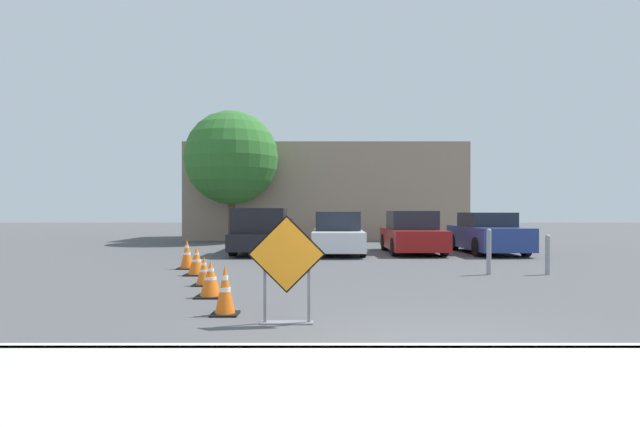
# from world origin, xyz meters

# --- Properties ---
(ground_plane) EXTENTS (96.00, 96.00, 0.00)m
(ground_plane) POSITION_xyz_m (0.00, 10.00, 0.00)
(ground_plane) COLOR #4C4C4F
(sidewalk_strip) EXTENTS (22.20, 2.75, 0.14)m
(sidewalk_strip) POSITION_xyz_m (0.00, -1.37, 0.07)
(sidewalk_strip) COLOR beige
(sidewalk_strip) RESTS_ON ground_plane
(curb_lip) EXTENTS (22.20, 0.20, 0.14)m
(curb_lip) POSITION_xyz_m (0.00, 0.00, 0.07)
(curb_lip) COLOR beige
(curb_lip) RESTS_ON ground_plane
(road_closed_sign) EXTENTS (1.05, 0.20, 1.47)m
(road_closed_sign) POSITION_xyz_m (-1.67, 1.58, 0.81)
(road_closed_sign) COLOR black
(road_closed_sign) RESTS_ON ground_plane
(traffic_cone_nearest) EXTENTS (0.39, 0.39, 0.75)m
(traffic_cone_nearest) POSITION_xyz_m (-2.62, 2.18, 0.36)
(traffic_cone_nearest) COLOR black
(traffic_cone_nearest) RESTS_ON ground_plane
(traffic_cone_second) EXTENTS (0.50, 0.50, 0.66)m
(traffic_cone_second) POSITION_xyz_m (-3.16, 3.68, 0.32)
(traffic_cone_second) COLOR black
(traffic_cone_second) RESTS_ON ground_plane
(traffic_cone_third) EXTENTS (0.43, 0.43, 0.59)m
(traffic_cone_third) POSITION_xyz_m (-3.60, 5.07, 0.29)
(traffic_cone_third) COLOR black
(traffic_cone_third) RESTS_ON ground_plane
(traffic_cone_fourth) EXTENTS (0.53, 0.53, 0.68)m
(traffic_cone_fourth) POSITION_xyz_m (-4.16, 6.69, 0.33)
(traffic_cone_fourth) COLOR black
(traffic_cone_fourth) RESTS_ON ground_plane
(traffic_cone_fifth) EXTENTS (0.47, 0.47, 0.79)m
(traffic_cone_fifth) POSITION_xyz_m (-4.72, 7.97, 0.39)
(traffic_cone_fifth) COLOR black
(traffic_cone_fifth) RESTS_ON ground_plane
(pickup_truck) EXTENTS (2.02, 5.36, 1.61)m
(pickup_truck) POSITION_xyz_m (-3.29, 12.91, 0.73)
(pickup_truck) COLOR black
(pickup_truck) RESTS_ON ground_plane
(parked_car_nearest) EXTENTS (1.85, 4.30, 1.49)m
(parked_car_nearest) POSITION_xyz_m (-0.59, 12.59, 0.68)
(parked_car_nearest) COLOR silver
(parked_car_nearest) RESTS_ON ground_plane
(parked_car_second) EXTENTS (1.89, 4.06, 1.52)m
(parked_car_second) POSITION_xyz_m (2.12, 12.87, 0.69)
(parked_car_second) COLOR maroon
(parked_car_second) RESTS_ON ground_plane
(parked_car_third) EXTENTS (1.91, 4.28, 1.46)m
(parked_car_third) POSITION_xyz_m (4.82, 12.81, 0.69)
(parked_car_third) COLOR navy
(parked_car_third) RESTS_ON ground_plane
(bollard_nearest) EXTENTS (0.12, 0.12, 1.10)m
(bollard_nearest) POSITION_xyz_m (2.83, 6.77, 0.58)
(bollard_nearest) COLOR gray
(bollard_nearest) RESTS_ON ground_plane
(bollard_second) EXTENTS (0.12, 0.12, 0.96)m
(bollard_second) POSITION_xyz_m (4.23, 6.77, 0.51)
(bollard_second) COLOR gray
(bollard_second) RESTS_ON ground_plane
(building_facade_backdrop) EXTENTS (14.60, 5.00, 5.04)m
(building_facade_backdrop) POSITION_xyz_m (-0.91, 22.54, 2.52)
(building_facade_backdrop) COLOR gray
(building_facade_backdrop) RESTS_ON ground_plane
(street_tree_behind_lot) EXTENTS (4.48, 4.48, 6.31)m
(street_tree_behind_lot) POSITION_xyz_m (-5.47, 18.79, 4.06)
(street_tree_behind_lot) COLOR #513823
(street_tree_behind_lot) RESTS_ON ground_plane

